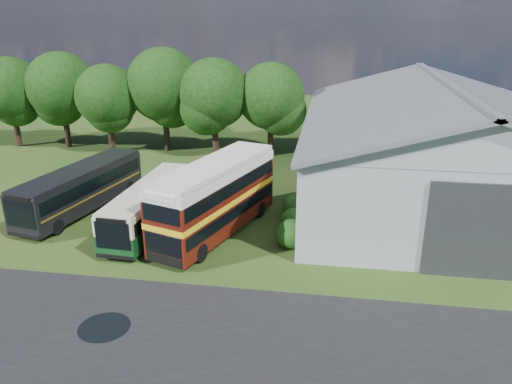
% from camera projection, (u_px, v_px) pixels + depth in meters
% --- Properties ---
extents(ground, '(120.00, 120.00, 0.00)m').
position_uv_depth(ground, '(162.00, 293.00, 23.73)').
color(ground, '#213E13').
rests_on(ground, ground).
extents(asphalt_road, '(60.00, 8.00, 0.02)m').
position_uv_depth(asphalt_road, '(207.00, 338.00, 20.50)').
color(asphalt_road, black).
rests_on(asphalt_road, ground).
extents(puddle, '(2.20, 2.20, 0.01)m').
position_uv_depth(puddle, '(104.00, 328.00, 21.17)').
color(puddle, black).
rests_on(puddle, ground).
extents(storage_shed, '(18.80, 24.80, 8.15)m').
position_uv_depth(storage_shed, '(439.00, 139.00, 34.90)').
color(storage_shed, gray).
rests_on(storage_shed, ground).
extents(tree_far_left, '(6.12, 6.12, 8.64)m').
position_uv_depth(tree_far_left, '(10.00, 89.00, 47.46)').
color(tree_far_left, black).
rests_on(tree_far_left, ground).
extents(tree_left_a, '(6.46, 6.46, 9.12)m').
position_uv_depth(tree_left_a, '(61.00, 86.00, 47.08)').
color(tree_left_a, black).
rests_on(tree_left_a, ground).
extents(tree_left_b, '(5.78, 5.78, 8.16)m').
position_uv_depth(tree_left_b, '(107.00, 96.00, 45.63)').
color(tree_left_b, black).
rests_on(tree_left_b, ground).
extents(tree_mid, '(6.80, 6.80, 9.60)m').
position_uv_depth(tree_mid, '(164.00, 85.00, 45.78)').
color(tree_mid, black).
rests_on(tree_mid, ground).
extents(tree_right_a, '(6.26, 6.26, 8.83)m').
position_uv_depth(tree_right_a, '(214.00, 94.00, 44.28)').
color(tree_right_a, black).
rests_on(tree_right_a, ground).
extents(tree_right_b, '(5.98, 5.98, 8.45)m').
position_uv_depth(tree_right_b, '(271.00, 96.00, 44.37)').
color(tree_right_b, black).
rests_on(tree_right_b, ground).
extents(shrub_front, '(1.70, 1.70, 1.70)m').
position_uv_depth(shrub_front, '(291.00, 246.00, 28.46)').
color(shrub_front, '#194714').
rests_on(shrub_front, ground).
extents(shrub_mid, '(1.60, 1.60, 1.60)m').
position_uv_depth(shrub_mid, '(294.00, 232.00, 30.32)').
color(shrub_mid, '#194714').
rests_on(shrub_mid, ground).
extents(shrub_back, '(1.80, 1.80, 1.80)m').
position_uv_depth(shrub_back, '(296.00, 219.00, 32.17)').
color(shrub_back, '#194714').
rests_on(shrub_back, ground).
extents(bus_green_single, '(2.77, 9.89, 2.70)m').
position_uv_depth(bus_green_single, '(151.00, 206.00, 30.46)').
color(bus_green_single, black).
rests_on(bus_green_single, ground).
extents(bus_maroon_double, '(5.74, 10.60, 4.43)m').
position_uv_depth(bus_maroon_double, '(216.00, 199.00, 29.38)').
color(bus_maroon_double, black).
rests_on(bus_maroon_double, ground).
extents(bus_dark_single, '(4.50, 10.94, 2.94)m').
position_uv_depth(bus_dark_single, '(81.00, 188.00, 33.06)').
color(bus_dark_single, black).
rests_on(bus_dark_single, ground).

